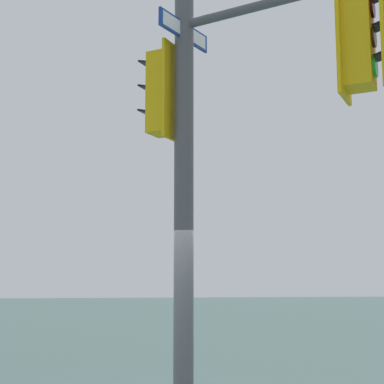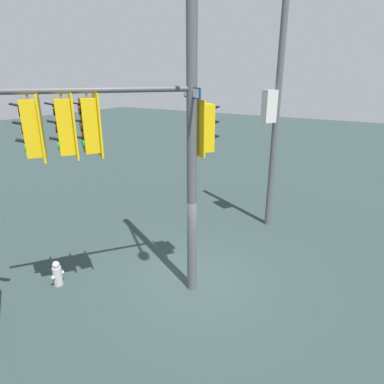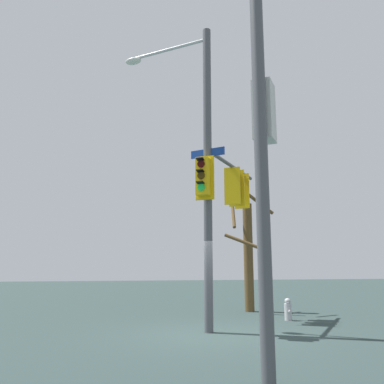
% 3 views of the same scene
% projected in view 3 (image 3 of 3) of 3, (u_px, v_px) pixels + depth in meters
% --- Properties ---
extents(ground_plane, '(80.00, 80.00, 0.00)m').
position_uv_depth(ground_plane, '(213.00, 335.00, 10.42)').
color(ground_plane, '#2A3A38').
extents(main_signal_pole_assembly, '(4.06, 5.21, 9.18)m').
position_uv_depth(main_signal_pole_assembly, '(217.00, 172.00, 12.63)').
color(main_signal_pole_assembly, '#4C4F54').
rests_on(main_signal_pole_assembly, ground).
extents(secondary_pole_assembly, '(0.65, 0.56, 7.97)m').
position_uv_depth(secondary_pole_assembly, '(261.00, 127.00, 6.68)').
color(secondary_pole_assembly, '#4C4F54').
rests_on(secondary_pole_assembly, ground).
extents(fire_hydrant, '(0.38, 0.24, 0.73)m').
position_uv_depth(fire_hydrant, '(288.00, 310.00, 13.25)').
color(fire_hydrant, '#B2B2B7').
rests_on(fire_hydrant, ground).
extents(bare_tree_behind_pole, '(1.92, 1.99, 5.05)m').
position_uv_depth(bare_tree_behind_pole, '(248.00, 251.00, 16.14)').
color(bare_tree_behind_pole, brown).
rests_on(bare_tree_behind_pole, ground).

